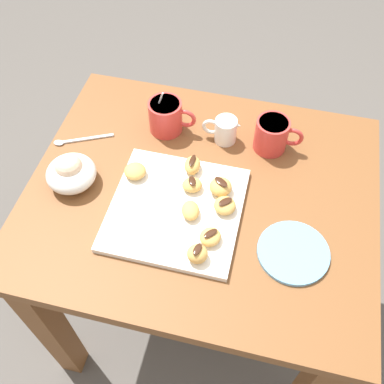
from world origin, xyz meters
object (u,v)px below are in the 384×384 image
beignet_5 (210,237)px  beignet_6 (225,206)px  pastry_plate_square (176,209)px  beignet_4 (192,165)px  beignet_7 (221,187)px  dining_table (200,224)px  beignet_3 (190,210)px  coffee_mug_red_left (166,115)px  cream_pitcher_white (225,129)px  beignet_1 (192,185)px  beignet_2 (197,254)px  coffee_mug_red_right (272,134)px  beignet_0 (135,172)px  saucer_sky_left (293,252)px  ice_cream_bowl (71,172)px

beignet_5 → beignet_6: beignet_6 is taller
pastry_plate_square → beignet_4: bearing=84.6°
beignet_7 → dining_table: bearing=177.9°
beignet_3 → coffee_mug_red_left: bearing=116.2°
beignet_4 → beignet_6: size_ratio=1.06×
cream_pitcher_white → beignet_5: 0.33m
pastry_plate_square → beignet_1: size_ratio=6.34×
beignet_6 → beignet_2: bearing=-103.2°
beignet_7 → coffee_mug_red_right: bearing=62.7°
coffee_mug_red_right → beignet_7: size_ratio=2.32×
coffee_mug_red_right → beignet_5: size_ratio=2.51×
beignet_4 → beignet_7: (0.08, -0.05, 0.00)m
cream_pitcher_white → beignet_0: 0.27m
beignet_1 → beignet_2: (0.06, -0.19, 0.00)m
coffee_mug_red_right → beignet_4: coffee_mug_red_right is taller
beignet_4 → coffee_mug_red_left: bearing=127.4°
beignet_6 → beignet_1: bearing=155.1°
coffee_mug_red_left → saucer_sky_left: bearing=-39.1°
dining_table → coffee_mug_red_left: 0.32m
beignet_6 → coffee_mug_red_right: bearing=71.9°
ice_cream_bowl → beignet_3: (0.32, -0.04, -0.01)m
dining_table → saucer_sky_left: size_ratio=5.30×
pastry_plate_square → saucer_sky_left: bearing=-9.8°
coffee_mug_red_right → beignet_4: bearing=-142.5°
coffee_mug_red_left → beignet_5: (0.20, -0.33, -0.02)m
coffee_mug_red_right → beignet_1: coffee_mug_red_right is taller
dining_table → beignet_5: size_ratio=17.19×
ice_cream_bowl → saucer_sky_left: size_ratio=0.76×
ice_cream_bowl → beignet_1: (0.30, 0.04, -0.01)m
dining_table → beignet_1: bearing=-158.7°
dining_table → ice_cream_bowl: bearing=-171.6°
beignet_2 → beignet_6: size_ratio=0.88×
coffee_mug_red_right → beignet_6: size_ratio=2.43×
ice_cream_bowl → beignet_7: bearing=7.0°
beignet_2 → beignet_5: (0.02, 0.05, -0.01)m
cream_pitcher_white → beignet_3: (-0.03, -0.27, -0.01)m
coffee_mug_red_right → beignet_2: size_ratio=2.75×
coffee_mug_red_right → beignet_2: coffee_mug_red_right is taller
pastry_plate_square → ice_cream_bowl: (-0.28, 0.02, 0.03)m
beignet_7 → saucer_sky_left: bearing=-31.7°
saucer_sky_left → beignet_4: bearing=148.1°
pastry_plate_square → cream_pitcher_white: bearing=75.4°
saucer_sky_left → beignet_2: 0.22m
dining_table → pastry_plate_square: pastry_plate_square is taller
beignet_3 → beignet_4: 0.14m
coffee_mug_red_right → beignet_7: 0.22m
coffee_mug_red_left → beignet_3: bearing=-63.8°
pastry_plate_square → saucer_sky_left: pastry_plate_square is taller
cream_pitcher_white → beignet_3: size_ratio=1.91×
beignet_6 → beignet_3: bearing=-157.0°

